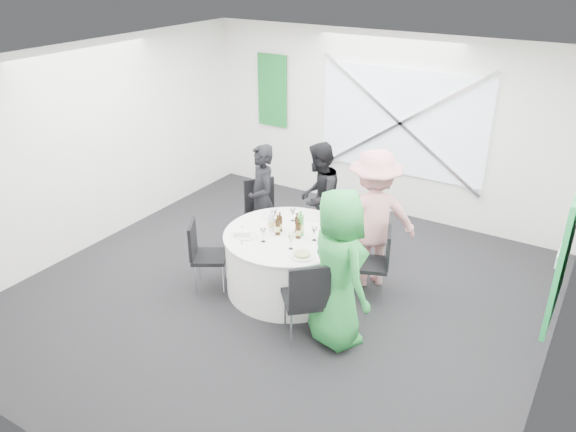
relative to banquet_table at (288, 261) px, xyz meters
The scene contains 44 objects.
floor 0.43m from the banquet_table, 90.00° to the right, with size 6.00×6.00×0.00m, color black.
ceiling 2.43m from the banquet_table, 90.00° to the right, with size 6.00×6.00×0.00m, color white.
wall_back 2.98m from the banquet_table, 90.00° to the left, with size 6.00×6.00×0.00m, color white.
wall_front 3.36m from the banquet_table, 90.00° to the right, with size 6.00×6.00×0.00m, color white.
wall_left 3.17m from the banquet_table, behind, with size 6.00×6.00×0.00m, color white.
wall_right 3.17m from the banquet_table, ahead, with size 6.00×6.00×0.00m, color white.
window_panel 2.99m from the banquet_table, 83.80° to the left, with size 2.60×0.03×1.60m, color silver.
window_brace_a 2.96m from the banquet_table, 83.71° to the left, with size 0.05×0.05×3.16m, color silver.
window_brace_b 2.96m from the banquet_table, 83.71° to the left, with size 0.05×0.05×3.16m, color silver.
green_banner 3.65m from the banquet_table, 126.03° to the left, with size 0.55×0.04×1.20m, color #156A29.
green_sign 3.08m from the banquet_table, ahead, with size 0.05×1.20×1.40m, color #1A9142.
banquet_table is the anchor object (origin of this frame).
chair_back 1.21m from the banquet_table, 80.88° to the left, with size 0.45×0.46×0.86m.
chair_back_left 1.16m from the banquet_table, 140.15° to the left, with size 0.64×0.64×1.00m.
chair_back_right 1.09m from the banquet_table, 21.33° to the left, with size 0.54×0.53×0.91m.
chair_front_right 1.10m from the banquet_table, 47.91° to the right, with size 0.64×0.64×1.00m.
chair_front_left 1.06m from the banquet_table, 148.84° to the right, with size 0.57×0.56×0.90m.
person_man_back_left 1.10m from the banquet_table, 141.79° to the left, with size 0.57×0.37×1.56m, color black.
person_man_back 1.21m from the banquet_table, 100.00° to the left, with size 0.75×0.41×1.55m, color black.
person_woman_pink 1.16m from the banquet_table, 40.93° to the left, with size 1.14×0.53×1.76m, color pink.
person_woman_green 1.24m from the banquet_table, 31.46° to the right, with size 0.86×0.56×1.76m, color green.
plate_back 0.69m from the banquet_table, 87.57° to the left, with size 0.28×0.28×0.01m.
plate_back_left 0.66m from the banquet_table, 146.42° to the left, with size 0.26×0.26×0.01m.
plate_back_right 0.70m from the banquet_table, 23.00° to the left, with size 0.28×0.28×0.04m.
plate_front_right 0.68m from the banquet_table, 41.72° to the right, with size 0.28×0.28×0.04m.
plate_front_left 0.63m from the banquet_table, 142.07° to the right, with size 0.26×0.26×0.01m.
napkin 0.69m from the banquet_table, 145.33° to the right, with size 0.18×0.12×0.05m, color silver.
beer_bottle_a 0.49m from the banquet_table, behind, with size 0.06×0.06×0.25m.
beer_bottle_b 0.49m from the banquet_table, 59.66° to the left, with size 0.06×0.06×0.25m.
beer_bottle_c 0.50m from the banquet_table, ahead, with size 0.06×0.06×0.25m.
beer_bottle_d 0.49m from the banquet_table, 142.17° to the right, with size 0.06×0.06×0.26m.
green_water_bottle 0.53m from the banquet_table, 22.51° to the left, with size 0.08×0.08×0.31m.
clear_water_bottle 0.54m from the banquet_table, behind, with size 0.08×0.08×0.28m.
wine_glass_a 0.61m from the banquet_table, ahead, with size 0.07×0.07×0.17m.
wine_glass_b 0.62m from the banquet_table, 53.19° to the right, with size 0.07×0.07×0.17m.
wine_glass_c 0.62m from the banquet_table, 149.38° to the left, with size 0.07×0.07×0.17m.
wine_glass_d 0.61m from the banquet_table, 114.56° to the right, with size 0.07×0.07×0.17m.
wine_glass_e 0.62m from the banquet_table, 112.48° to the left, with size 0.07×0.07×0.17m.
fork_a 0.69m from the banquet_table, 161.08° to the right, with size 0.01×0.15×0.01m, color silver.
knife_a 0.69m from the banquet_table, 128.74° to the right, with size 0.01×0.15×0.01m, color silver.
fork_b 0.69m from the banquet_table, 76.87° to the left, with size 0.01×0.15×0.01m, color silver.
knife_b 0.69m from the banquet_table, 111.36° to the left, with size 0.01×0.15×0.01m, color silver.
fork_c 0.69m from the banquet_table, 10.90° to the left, with size 0.01×0.15×0.01m, color silver.
knife_c 0.69m from the banquet_table, 41.37° to the left, with size 0.01×0.15×0.01m, color silver.
Camera 1 is at (3.13, -4.89, 3.88)m, focal length 35.00 mm.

